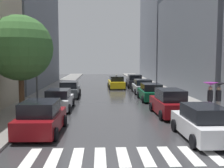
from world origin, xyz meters
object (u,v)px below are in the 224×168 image
at_px(pedestrian_far_side, 210,92).
at_px(street_tree_left, 20,48).
at_px(parked_car_left_nearest, 41,118).
at_px(parked_car_right_fourth, 142,87).
at_px(parked_car_left_third, 70,90).
at_px(parked_car_right_fifth, 134,81).
at_px(taxi_midroad, 116,82).
at_px(pedestrian_by_kerb, 219,92).
at_px(lamp_post_left, 36,58).
at_px(parked_car_right_second, 169,103).
at_px(parked_car_left_second, 59,100).
at_px(parked_car_right_third, 151,92).
at_px(parked_car_right_nearest, 202,123).

distance_m(pedestrian_far_side, street_tree_left, 13.03).
xyz_separation_m(parked_car_left_nearest, parked_car_right_fourth, (7.84, 15.91, -0.06)).
bearing_deg(street_tree_left, parked_car_left_third, 75.40).
relative_size(parked_car_left_nearest, parked_car_right_fifth, 0.89).
height_order(parked_car_left_third, parked_car_right_fourth, parked_car_left_third).
xyz_separation_m(parked_car_left_third, taxi_midroad, (5.21, 7.61, 0.02)).
distance_m(parked_car_left_third, pedestrian_by_kerb, 14.62).
bearing_deg(lamp_post_left, taxi_midroad, 64.78).
bearing_deg(street_tree_left, parked_car_right_second, -3.08).
bearing_deg(parked_car_left_nearest, parked_car_right_fourth, -24.57).
bearing_deg(parked_car_left_second, parked_car_right_fourth, -39.71).
relative_size(parked_car_left_second, taxi_midroad, 0.89).
xyz_separation_m(parked_car_right_third, parked_car_right_fifth, (-0.01, 11.49, 0.07)).
distance_m(parked_car_left_nearest, parked_car_left_second, 6.53).
relative_size(parked_car_left_nearest, taxi_midroad, 0.89).
height_order(parked_car_left_third, parked_car_right_third, parked_car_left_third).
distance_m(parked_car_left_third, parked_car_right_fifth, 11.76).
bearing_deg(parked_car_left_second, parked_car_right_second, -107.25).
height_order(parked_car_left_nearest, parked_car_right_fourth, parked_car_left_nearest).
xyz_separation_m(pedestrian_by_kerb, pedestrian_far_side, (-0.53, 0.08, -0.01)).
distance_m(parked_car_right_nearest, parked_car_right_third, 12.03).
distance_m(taxi_midroad, lamp_post_left, 16.37).
xyz_separation_m(parked_car_left_second, parked_car_right_nearest, (7.97, -7.91, 0.04)).
xyz_separation_m(parked_car_right_second, parked_car_right_fourth, (0.09, 11.87, -0.10)).
xyz_separation_m(pedestrian_by_kerb, street_tree_left, (-13.21, 0.94, 2.88)).
xyz_separation_m(parked_car_right_nearest, pedestrian_by_kerb, (3.04, 5.02, 0.90)).
distance_m(parked_car_right_fourth, parked_car_right_fifth, 6.24).
height_order(parked_car_left_third, taxi_midroad, taxi_midroad).
relative_size(pedestrian_far_side, street_tree_left, 0.32).
xyz_separation_m(parked_car_right_second, lamp_post_left, (-9.38, 2.33, 3.04)).
bearing_deg(lamp_post_left, street_tree_left, -109.57).
distance_m(parked_car_right_nearest, parked_car_right_fifth, 23.52).
height_order(parked_car_left_third, street_tree_left, street_tree_left).
height_order(parked_car_right_fifth, taxi_midroad, taxi_midroad).
height_order(parked_car_right_fourth, street_tree_left, street_tree_left).
height_order(taxi_midroad, pedestrian_far_side, pedestrian_far_side).
height_order(parked_car_right_third, pedestrian_far_side, pedestrian_far_side).
xyz_separation_m(parked_car_left_second, parked_car_right_fourth, (7.90, 9.38, 0.00)).
bearing_deg(parked_car_right_fourth, parked_car_right_third, 179.26).
bearing_deg(street_tree_left, parked_car_left_nearest, -63.68).
height_order(parked_car_right_fourth, parked_car_right_fifth, parked_car_right_fifth).
xyz_separation_m(parked_car_left_third, parked_car_right_second, (7.74, -9.25, 0.09)).
relative_size(parked_car_right_fifth, pedestrian_by_kerb, 2.22).
height_order(parked_car_left_second, parked_car_left_third, parked_car_left_third).
relative_size(parked_car_right_fourth, pedestrian_far_side, 1.97).
distance_m(pedestrian_far_side, lamp_post_left, 12.52).
height_order(parked_car_right_third, taxi_midroad, taxi_midroad).
height_order(parked_car_left_third, parked_car_right_fifth, parked_car_right_fifth).
distance_m(parked_car_right_fifth, pedestrian_by_kerb, 18.80).
relative_size(parked_car_left_second, parked_car_right_nearest, 0.97).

